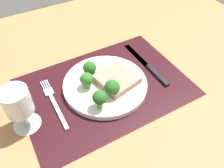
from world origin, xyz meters
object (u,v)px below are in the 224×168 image
(knife, at_px, (149,67))
(wine_glass, at_px, (18,104))
(steak, at_px, (116,79))
(fork, at_px, (54,102))
(plate, at_px, (105,84))

(knife, bearing_deg, wine_glass, -174.30)
(steak, bearing_deg, knife, 6.99)
(fork, height_order, knife, knife)
(steak, distance_m, knife, 0.13)
(fork, xyz_separation_m, wine_glass, (-0.08, -0.03, 0.08))
(plate, height_order, knife, plate)
(plate, bearing_deg, fork, 174.63)
(knife, xyz_separation_m, wine_glass, (-0.39, -0.02, 0.08))
(steak, xyz_separation_m, fork, (-0.18, 0.02, -0.02))
(fork, distance_m, wine_glass, 0.12)
(steak, bearing_deg, plate, 160.83)
(plate, height_order, steak, steak)
(steak, height_order, fork, steak)
(wine_glass, bearing_deg, knife, 3.32)
(knife, bearing_deg, fork, -179.26)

